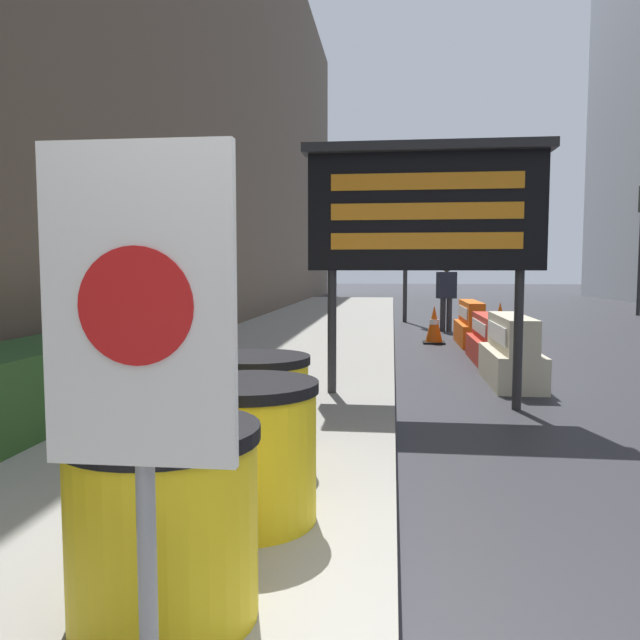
# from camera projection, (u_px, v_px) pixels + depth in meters

# --- Properties ---
(hedge_strip) EXTENTS (0.90, 7.78, 0.71)m
(hedge_strip) POSITION_uv_depth(u_px,v_px,m) (50.00, 378.00, 5.97)
(hedge_strip) COLOR #284C23
(hedge_strip) RESTS_ON sidewalk_left
(barrel_drum_foreground) EXTENTS (0.78, 0.78, 0.78)m
(barrel_drum_foreground) POSITION_uv_depth(u_px,v_px,m) (164.00, 522.00, 2.49)
(barrel_drum_foreground) COLOR yellow
(barrel_drum_foreground) RESTS_ON sidewalk_left
(barrel_drum_middle) EXTENTS (0.78, 0.78, 0.78)m
(barrel_drum_middle) POSITION_uv_depth(u_px,v_px,m) (249.00, 451.00, 3.46)
(barrel_drum_middle) COLOR yellow
(barrel_drum_middle) RESTS_ON sidewalk_left
(barrel_drum_back) EXTENTS (0.78, 0.78, 0.78)m
(barrel_drum_back) POSITION_uv_depth(u_px,v_px,m) (256.00, 410.00, 4.46)
(barrel_drum_back) COLOR yellow
(barrel_drum_back) RESTS_ON sidewalk_left
(warning_sign) EXTENTS (0.59, 0.08, 1.78)m
(warning_sign) POSITION_uv_depth(u_px,v_px,m) (140.00, 341.00, 1.87)
(warning_sign) COLOR gray
(warning_sign) RESTS_ON sidewalk_left
(message_board) EXTENTS (2.66, 0.36, 2.88)m
(message_board) POSITION_uv_depth(u_px,v_px,m) (425.00, 210.00, 6.76)
(message_board) COLOR #28282B
(message_board) RESTS_ON ground_plane
(jersey_barrier_cream) EXTENTS (0.63, 1.72, 0.92)m
(jersey_barrier_cream) POSITION_uv_depth(u_px,v_px,m) (511.00, 354.00, 8.32)
(jersey_barrier_cream) COLOR beige
(jersey_barrier_cream) RESTS_ON ground_plane
(jersey_barrier_red_striped) EXTENTS (0.53, 1.90, 0.77)m
(jersey_barrier_red_striped) POSITION_uv_depth(u_px,v_px,m) (489.00, 341.00, 10.26)
(jersey_barrier_red_striped) COLOR red
(jersey_barrier_red_striped) RESTS_ON ground_plane
(jersey_barrier_orange_far) EXTENTS (0.52, 1.84, 0.88)m
(jersey_barrier_orange_far) POSITION_uv_depth(u_px,v_px,m) (471.00, 325.00, 12.63)
(jersey_barrier_orange_far) COLOR orange
(jersey_barrier_orange_far) RESTS_ON ground_plane
(traffic_cone_near) EXTENTS (0.44, 0.44, 0.78)m
(traffic_cone_near) POSITION_uv_depth(u_px,v_px,m) (503.00, 347.00, 9.26)
(traffic_cone_near) COLOR black
(traffic_cone_near) RESTS_ON ground_plane
(traffic_cone_mid) EXTENTS (0.43, 0.43, 0.77)m
(traffic_cone_mid) POSITION_uv_depth(u_px,v_px,m) (500.00, 319.00, 14.45)
(traffic_cone_mid) COLOR black
(traffic_cone_mid) RESTS_ON ground_plane
(traffic_cone_far) EXTENTS (0.44, 0.44, 0.78)m
(traffic_cone_far) POSITION_uv_depth(u_px,v_px,m) (434.00, 325.00, 12.77)
(traffic_cone_far) COLOR black
(traffic_cone_far) RESTS_ON ground_plane
(traffic_light_near_curb) EXTENTS (0.28, 0.44, 4.41)m
(traffic_light_near_curb) POSITION_uv_depth(u_px,v_px,m) (406.00, 210.00, 17.55)
(traffic_light_near_curb) COLOR #2D2D30
(traffic_light_near_curb) RESTS_ON ground_plane
(pedestrian_worker) EXTENTS (0.49, 0.37, 1.68)m
(pedestrian_worker) POSITION_uv_depth(u_px,v_px,m) (446.00, 291.00, 15.15)
(pedestrian_worker) COLOR #333338
(pedestrian_worker) RESTS_ON ground_plane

